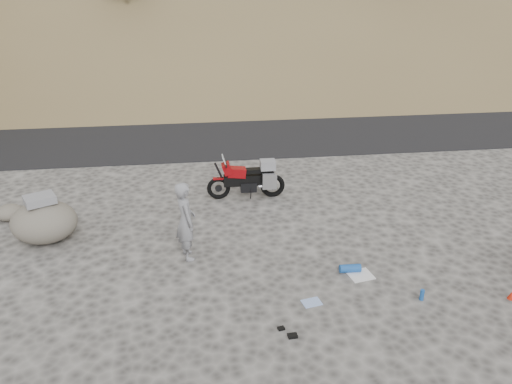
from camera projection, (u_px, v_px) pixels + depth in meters
ground at (273, 254)px, 10.26m from camera, size 140.00×140.00×0.00m
road at (235, 127)px, 18.39m from camera, size 120.00×7.00×0.05m
motorcycle at (250, 179)px, 12.59m from camera, size 1.99×0.57×1.18m
man at (188, 256)px, 10.19m from camera, size 0.54×0.68×1.65m
boulder at (44, 221)px, 10.60m from camera, size 1.63×1.48×1.07m
small_rock at (10, 212)px, 11.60m from camera, size 0.79×0.76×0.37m
gear_white_cloth at (360, 275)px, 9.56m from camera, size 0.52×0.48×0.02m
gear_blue_mat at (350, 268)px, 9.64m from camera, size 0.41×0.18×0.16m
gear_bottle at (422, 295)px, 8.83m from camera, size 0.08×0.08×0.21m
gear_funnel at (512, 295)px, 8.87m from camera, size 0.16×0.16×0.16m
gear_glove_a at (293, 336)px, 7.98m from camera, size 0.16×0.12×0.04m
gear_glove_b at (281, 328)px, 8.14m from camera, size 0.12×0.10×0.04m
gear_blue_cloth at (312, 302)px, 8.79m from camera, size 0.38×0.31×0.01m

